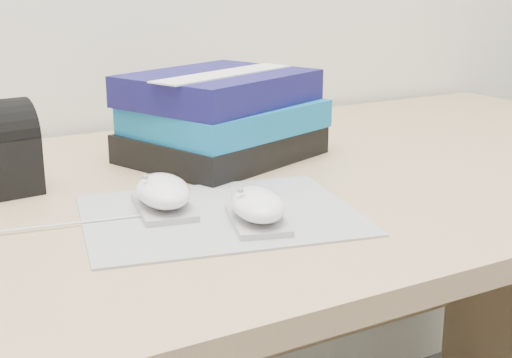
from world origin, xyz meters
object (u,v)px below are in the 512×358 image
mouse_rear (163,194)px  desk (250,303)px  mouse_front (258,207)px  book_stack (222,116)px

mouse_rear → desk: bearing=36.1°
mouse_rear → mouse_front: size_ratio=1.02×
mouse_rear → mouse_front: (0.08, -0.10, -0.00)m
desk → mouse_front: (-0.13, -0.25, 0.26)m
mouse_front → desk: bearing=62.8°
desk → book_stack: bearing=109.2°
desk → mouse_rear: 0.36m
mouse_front → book_stack: 0.32m
desk → book_stack: book_stack is taller
book_stack → mouse_rear: bearing=-132.1°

